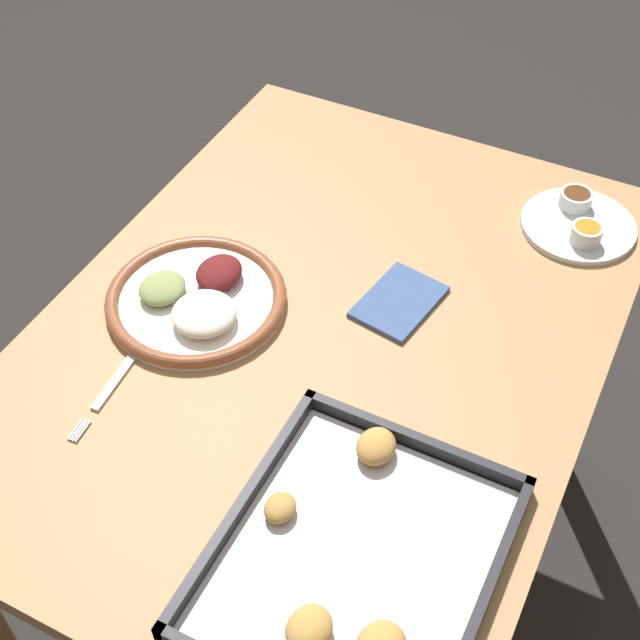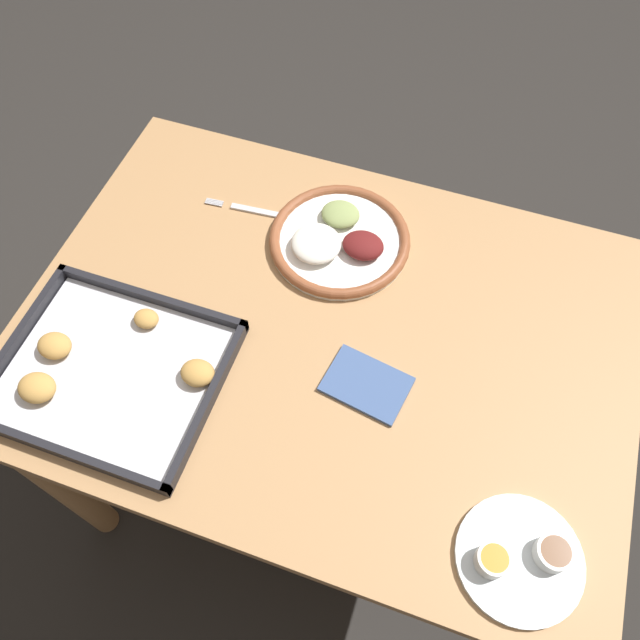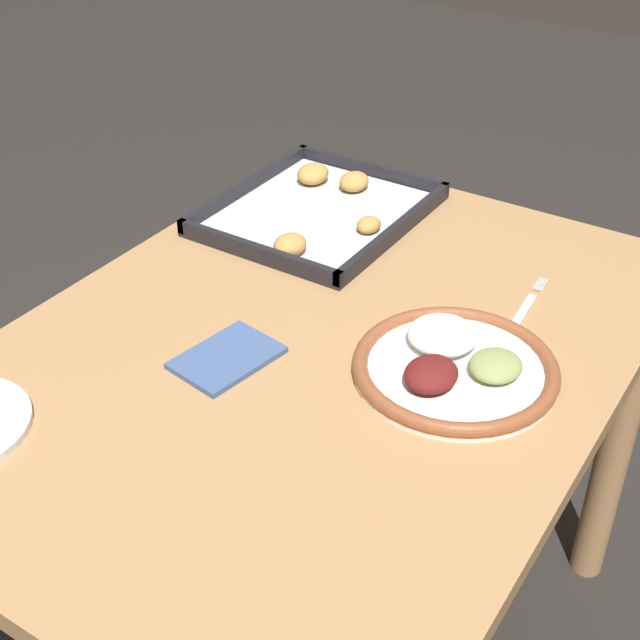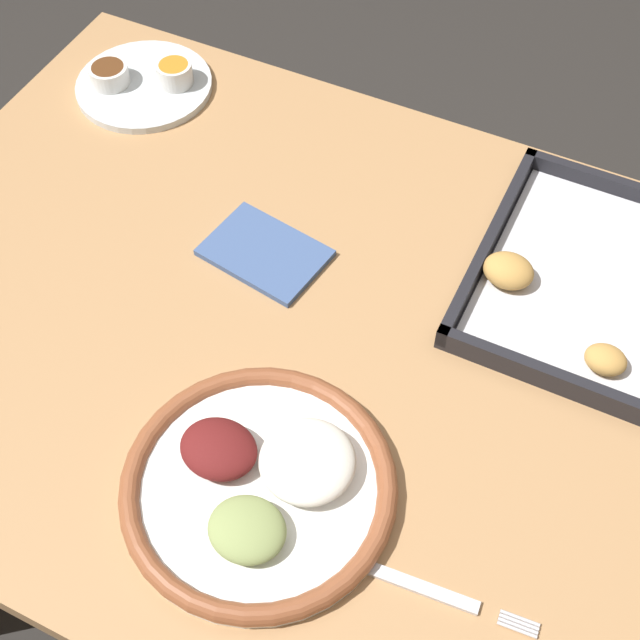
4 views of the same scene
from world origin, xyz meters
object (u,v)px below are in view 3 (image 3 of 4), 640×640
(baking_tray, at_px, (320,209))
(napkin, at_px, (227,358))
(dinner_plate, at_px, (454,365))
(fork, at_px, (521,315))

(baking_tray, height_order, napkin, baking_tray)
(dinner_plate, relative_size, baking_tray, 0.73)
(napkin, bearing_deg, dinner_plate, -62.76)
(napkin, bearing_deg, baking_tray, 16.14)
(baking_tray, relative_size, napkin, 2.46)
(dinner_plate, distance_m, baking_tray, 0.46)
(dinner_plate, xyz_separation_m, napkin, (-0.13, 0.26, -0.01))
(dinner_plate, xyz_separation_m, baking_tray, (0.27, 0.38, -0.00))
(napkin, bearing_deg, fork, -42.94)
(dinner_plate, height_order, baking_tray, dinner_plate)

